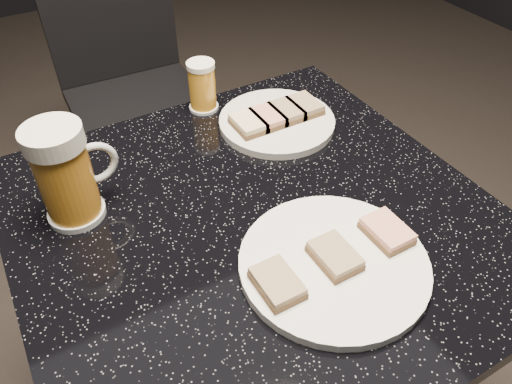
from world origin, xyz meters
TOP-DOWN VIEW (x-y plane):
  - plate_large at (0.04, -0.14)m, footprint 0.26×0.26m
  - plate_small at (0.16, 0.19)m, footprint 0.22×0.22m
  - table at (0.00, 0.00)m, footprint 0.70×0.70m
  - beer_mug at (-0.23, 0.14)m, footprint 0.12×0.09m
  - beer_tumbler at (0.06, 0.31)m, footprint 0.06×0.06m
  - chair at (0.08, 0.93)m, footprint 0.41×0.41m
  - canapes_on_plate_large at (0.04, -0.14)m, footprint 0.23×0.07m
  - canapes_on_plate_small at (0.16, 0.19)m, footprint 0.17×0.07m

SIDE VIEW (x-z plane):
  - chair at x=0.08m, z-range 0.07..0.93m
  - table at x=0.00m, z-range 0.13..0.88m
  - plate_large at x=0.04m, z-range 0.75..0.76m
  - plate_small at x=0.16m, z-range 0.75..0.76m
  - canapes_on_plate_small at x=0.16m, z-range 0.76..0.78m
  - canapes_on_plate_large at x=0.04m, z-range 0.76..0.78m
  - beer_tumbler at x=0.06m, z-range 0.75..0.85m
  - beer_mug at x=-0.23m, z-range 0.75..0.91m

